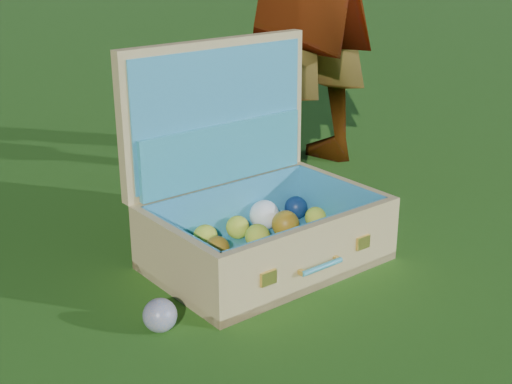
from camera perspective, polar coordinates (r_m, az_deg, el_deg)
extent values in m
plane|color=#215114|center=(1.64, 5.57, -8.19)|extent=(60.00, 60.00, 0.00)
sphere|color=#3F62A5|center=(1.50, -7.69, -9.75)|extent=(0.07, 0.07, 0.07)
cube|color=tan|center=(1.78, 0.81, -5.44)|extent=(0.63, 0.52, 0.02)
cube|color=tan|center=(1.63, 4.68, -5.22)|extent=(0.52, 0.19, 0.16)
cube|color=tan|center=(1.87, -2.53, -1.64)|extent=(0.52, 0.19, 0.16)
cube|color=tan|center=(1.61, -6.50, -5.67)|extent=(0.12, 0.31, 0.16)
cube|color=tan|center=(1.91, 6.94, -1.29)|extent=(0.12, 0.31, 0.16)
cube|color=teal|center=(1.77, 0.81, -5.07)|extent=(0.58, 0.47, 0.01)
cube|color=teal|center=(1.63, 4.38, -4.76)|extent=(0.48, 0.17, 0.14)
cube|color=teal|center=(1.86, -2.30, -1.47)|extent=(0.48, 0.17, 0.14)
cube|color=teal|center=(1.61, -6.13, -5.23)|extent=(0.11, 0.31, 0.14)
cube|color=teal|center=(1.90, 6.68, -1.10)|extent=(0.11, 0.31, 0.14)
cube|color=tan|center=(1.81, -3.19, 6.39)|extent=(0.53, 0.21, 0.36)
cube|color=teal|center=(1.79, -2.84, 6.28)|extent=(0.48, 0.17, 0.32)
cube|color=teal|center=(1.82, -2.61, 3.11)|extent=(0.47, 0.17, 0.15)
cube|color=#F2C659|center=(1.53, 1.01, -6.90)|extent=(0.04, 0.02, 0.03)
cube|color=#F2C659|center=(1.71, 8.57, -4.02)|extent=(0.04, 0.02, 0.03)
cylinder|color=teal|center=(1.62, 5.31, -5.97)|extent=(0.12, 0.05, 0.01)
cube|color=#F2C659|center=(1.59, 3.69, -6.45)|extent=(0.02, 0.02, 0.01)
cube|color=#F2C659|center=(1.66, 6.51, -5.35)|extent=(0.02, 0.02, 0.01)
sphere|color=beige|center=(1.56, -2.08, -7.46)|extent=(0.06, 0.06, 0.06)
sphere|color=yellow|center=(1.61, 0.35, -6.52)|extent=(0.06, 0.06, 0.06)
sphere|color=orange|center=(1.69, 3.26, -5.24)|extent=(0.06, 0.06, 0.06)
sphere|color=red|center=(1.75, 5.95, -4.65)|extent=(0.04, 0.04, 0.04)
sphere|color=beige|center=(1.81, 8.02, -3.39)|extent=(0.07, 0.07, 0.07)
sphere|color=white|center=(1.61, -4.24, -6.18)|extent=(0.08, 0.08, 0.08)
sphere|color=orange|center=(1.67, -1.17, -5.76)|extent=(0.05, 0.05, 0.05)
sphere|color=red|center=(1.73, 1.27, -4.85)|extent=(0.04, 0.04, 0.04)
sphere|color=yellow|center=(1.79, 4.18, -3.68)|extent=(0.06, 0.06, 0.06)
sphere|color=orange|center=(1.85, 6.50, -3.03)|extent=(0.05, 0.05, 0.05)
sphere|color=white|center=(1.68, -5.48, -5.51)|extent=(0.05, 0.05, 0.05)
sphere|color=#AA7516|center=(1.73, -3.12, -4.53)|extent=(0.06, 0.06, 0.06)
sphere|color=yellow|center=(1.79, 0.13, -3.56)|extent=(0.06, 0.06, 0.06)
sphere|color=#AA7516|center=(1.85, 2.37, -2.58)|extent=(0.07, 0.07, 0.07)
sphere|color=yellow|center=(1.92, 4.79, -2.04)|extent=(0.06, 0.06, 0.06)
sphere|color=navy|center=(1.73, -7.36, -4.66)|extent=(0.06, 0.06, 0.06)
sphere|color=yellow|center=(1.79, -4.07, -3.61)|extent=(0.06, 0.06, 0.06)
sphere|color=yellow|center=(1.84, -1.48, -2.83)|extent=(0.06, 0.06, 0.06)
sphere|color=white|center=(1.90, 0.68, -1.85)|extent=(0.08, 0.08, 0.08)
sphere|color=navy|center=(1.97, 3.21, -1.26)|extent=(0.06, 0.06, 0.06)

